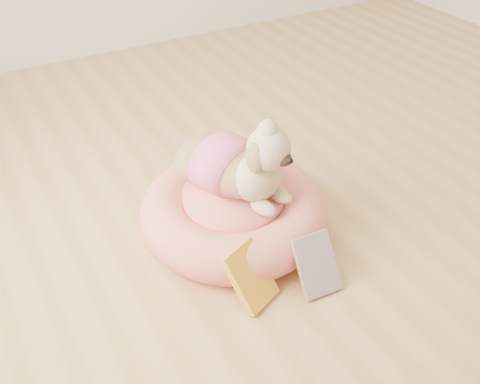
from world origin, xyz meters
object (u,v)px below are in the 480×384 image
dog (237,151)px  book_yellow (250,276)px  pet_bed (233,212)px  book_white (317,265)px

dog → book_yellow: (-0.13, -0.32, -0.25)m
pet_bed → dog: bearing=2.9°
dog → book_white: dog is taller
pet_bed → book_white: 0.39m
pet_bed → book_yellow: (-0.11, -0.32, 0.01)m
dog → pet_bed: bearing=161.6°
pet_bed → book_white: bearing=-74.7°
dog → book_yellow: dog is taller
pet_bed → dog: 0.26m
book_yellow → book_white: book_yellow is taller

